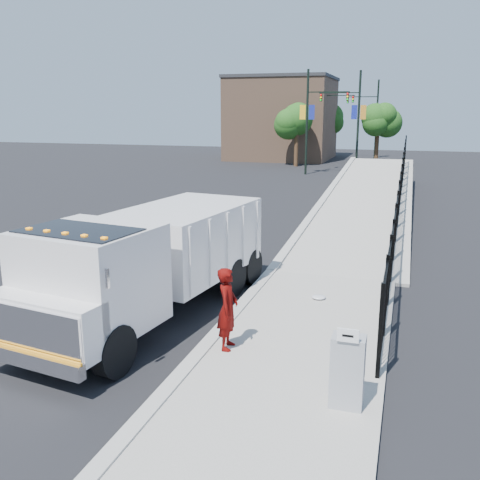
% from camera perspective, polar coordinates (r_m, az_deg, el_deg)
% --- Properties ---
extents(ground, '(120.00, 120.00, 0.00)m').
position_cam_1_polar(ground, '(13.01, -1.03, -8.73)').
color(ground, black).
rests_on(ground, ground).
extents(sidewalk, '(3.55, 12.00, 0.12)m').
position_cam_1_polar(sidewalk, '(10.77, 5.51, -13.45)').
color(sidewalk, '#9E998E').
rests_on(sidewalk, ground).
extents(curb, '(0.30, 12.00, 0.16)m').
position_cam_1_polar(curb, '(11.26, -4.32, -12.04)').
color(curb, '#ADAAA3').
rests_on(curb, ground).
extents(ramp, '(3.95, 24.06, 3.19)m').
position_cam_1_polar(ramp, '(27.90, 13.70, 3.06)').
color(ramp, '#9E998E').
rests_on(ramp, ground).
extents(iron_fence, '(0.10, 28.00, 1.80)m').
position_cam_1_polar(iron_fence, '(23.75, 16.56, 3.28)').
color(iron_fence, black).
rests_on(iron_fence, ground).
extents(truck, '(3.59, 8.16, 2.70)m').
position_cam_1_polar(truck, '(12.93, -9.82, -1.95)').
color(truck, black).
rests_on(truck, ground).
extents(worker, '(0.48, 0.67, 1.74)m').
position_cam_1_polar(worker, '(11.08, -1.33, -7.33)').
color(worker, '#510604').
rests_on(worker, sidewalk).
extents(utility_cabinet, '(0.55, 0.40, 1.25)m').
position_cam_1_polar(utility_cabinet, '(9.29, 11.38, -13.58)').
color(utility_cabinet, gray).
rests_on(utility_cabinet, sidewalk).
extents(arrow_sign, '(0.35, 0.04, 0.22)m').
position_cam_1_polar(arrow_sign, '(8.78, 11.44, -9.95)').
color(arrow_sign, white).
rests_on(arrow_sign, utility_cabinet).
extents(debris, '(0.37, 0.37, 0.09)m').
position_cam_1_polar(debris, '(14.32, 8.39, -6.03)').
color(debris, silver).
rests_on(debris, sidewalk).
extents(light_pole_0, '(3.77, 0.22, 8.00)m').
position_cam_1_polar(light_pole_0, '(42.74, 7.57, 12.78)').
color(light_pole_0, black).
rests_on(light_pole_0, ground).
extents(light_pole_1, '(3.77, 0.22, 8.00)m').
position_cam_1_polar(light_pole_1, '(44.65, 12.12, 12.63)').
color(light_pole_1, black).
rests_on(light_pole_1, ground).
extents(light_pole_2, '(3.77, 0.22, 8.00)m').
position_cam_1_polar(light_pole_2, '(53.00, 8.86, 12.89)').
color(light_pole_2, black).
rests_on(light_pole_2, ground).
extents(light_pole_3, '(3.78, 0.22, 8.00)m').
position_cam_1_polar(light_pole_3, '(58.57, 14.08, 12.71)').
color(light_pole_3, black).
rests_on(light_pole_3, ground).
extents(tree_0, '(2.92, 2.92, 5.46)m').
position_cam_1_polar(tree_0, '(48.86, 6.08, 12.44)').
color(tree_0, '#382314').
rests_on(tree_0, ground).
extents(tree_1, '(2.49, 2.49, 5.24)m').
position_cam_1_polar(tree_1, '(51.70, 14.53, 12.13)').
color(tree_1, '#382314').
rests_on(tree_1, ground).
extents(tree_2, '(3.00, 3.00, 5.50)m').
position_cam_1_polar(tree_2, '(61.36, 9.54, 12.58)').
color(tree_2, '#382314').
rests_on(tree_2, ground).
extents(building, '(10.00, 10.00, 8.00)m').
position_cam_1_polar(building, '(56.87, 4.53, 12.68)').
color(building, '#8C664C').
rests_on(building, ground).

